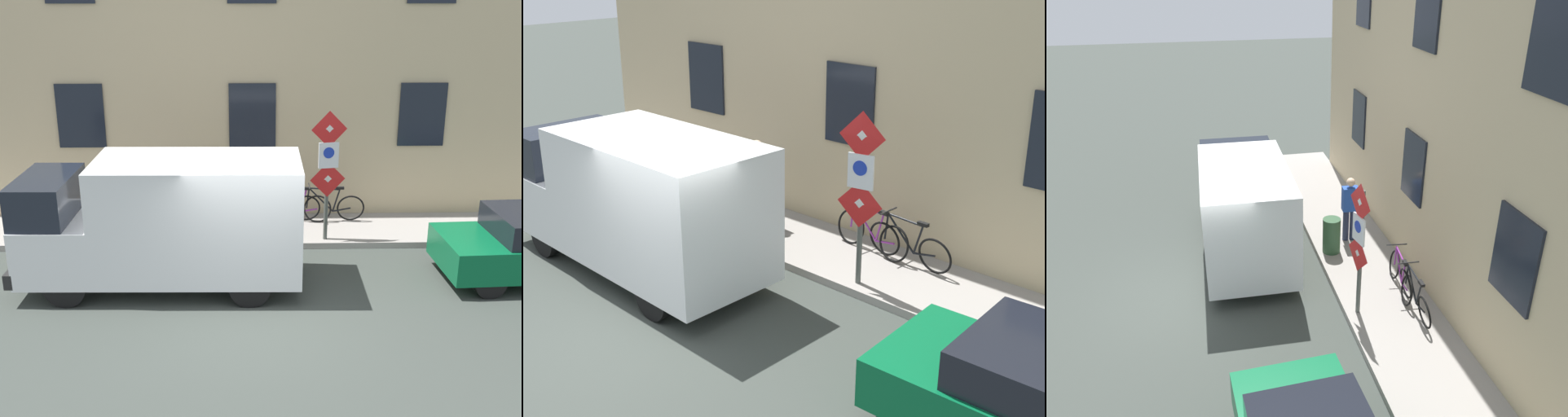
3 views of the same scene
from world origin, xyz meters
TOP-DOWN VIEW (x-y plane):
  - ground_plane at (0.00, 0.00)m, footprint 80.00×80.00m
  - sidewalk_slab at (3.93, 0.00)m, footprint 1.95×16.60m
  - building_facade at (5.25, 0.00)m, footprint 0.75×14.60m
  - sign_post_stacked at (3.16, -1.60)m, footprint 0.19×0.55m
  - delivery_van at (1.25, 1.65)m, footprint 2.10×5.37m
  - bicycle_black at (4.35, -1.80)m, footprint 0.46×1.71m
  - bicycle_purple at (4.36, -1.00)m, footprint 0.46×1.71m
  - pedestrian at (3.91, 1.47)m, footprint 0.41×0.28m
  - litter_bin at (3.31, 0.95)m, footprint 0.44×0.44m

SIDE VIEW (x-z plane):
  - ground_plane at x=0.00m, z-range 0.00..0.00m
  - sidewalk_slab at x=3.93m, z-range 0.00..0.14m
  - bicycle_black at x=4.35m, z-range 0.07..0.96m
  - bicycle_purple at x=4.36m, z-range 0.07..0.96m
  - litter_bin at x=3.31m, z-range 0.14..1.04m
  - pedestrian at x=3.91m, z-range 0.21..1.93m
  - delivery_van at x=1.25m, z-range 0.08..2.58m
  - sign_post_stacked at x=3.16m, z-range 0.50..3.27m
  - building_facade at x=5.25m, z-range 0.00..8.16m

